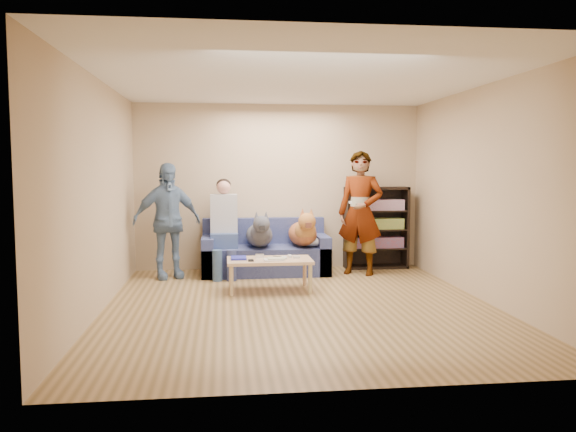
{
  "coord_description": "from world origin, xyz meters",
  "views": [
    {
      "loc": [
        -0.87,
        -6.37,
        1.62
      ],
      "look_at": [
        0.0,
        1.2,
        0.95
      ],
      "focal_mm": 35.0,
      "sensor_mm": 36.0,
      "label": 1
    }
  ],
  "objects": [
    {
      "name": "camera_silver",
      "position": [
        -0.4,
        0.97,
        0.45
      ],
      "size": [
        0.11,
        0.06,
        0.05
      ],
      "primitive_type": "cube",
      "color": "silver",
      "rests_on": "coffee_table"
    },
    {
      "name": "person_standing_left",
      "position": [
        -1.69,
        1.86,
        0.84
      ],
      "size": [
        1.06,
        0.73,
        1.68
      ],
      "primitive_type": "imported",
      "rotation": [
        0.0,
        0.0,
        0.36
      ],
      "color": "#7089B3",
      "rests_on": "ground"
    },
    {
      "name": "sofa",
      "position": [
        -0.25,
        2.1,
        0.28
      ],
      "size": [
        1.9,
        0.85,
        0.82
      ],
      "color": "#515B93",
      "rests_on": "ground"
    },
    {
      "name": "wallet",
      "position": [
        -0.53,
        0.73,
        0.43
      ],
      "size": [
        0.07,
        0.12,
        0.02
      ],
      "primitive_type": "cube",
      "color": "black",
      "rests_on": "coffee_table"
    },
    {
      "name": "ground",
      "position": [
        0.0,
        0.0,
        0.0
      ],
      "size": [
        5.0,
        5.0,
        0.0
      ],
      "primitive_type": "plane",
      "color": "brown",
      "rests_on": "ground"
    },
    {
      "name": "coffee_table",
      "position": [
        -0.28,
        0.85,
        0.37
      ],
      "size": [
        1.1,
        0.6,
        0.42
      ],
      "color": "#D8B584",
      "rests_on": "ground"
    },
    {
      "name": "magazine",
      "position": [
        -0.2,
        0.77,
        0.44
      ],
      "size": [
        0.22,
        0.17,
        0.01
      ],
      "primitive_type": "cube",
      "color": "#B5B491",
      "rests_on": "coffee_table"
    },
    {
      "name": "papers",
      "position": [
        -0.23,
        0.75,
        0.43
      ],
      "size": [
        0.26,
        0.2,
        0.02
      ],
      "primitive_type": "cube",
      "color": "beige",
      "rests_on": "coffee_table"
    },
    {
      "name": "person_seated",
      "position": [
        -0.87,
        1.97,
        0.77
      ],
      "size": [
        0.4,
        0.73,
        1.47
      ],
      "color": "#3B5483",
      "rests_on": "sofa"
    },
    {
      "name": "dog_gray",
      "position": [
        -0.34,
        1.89,
        0.63
      ],
      "size": [
        0.4,
        1.24,
        0.57
      ],
      "color": "#464850",
      "rests_on": "sofa"
    },
    {
      "name": "pen_black",
      "position": [
        -0.16,
        1.03,
        0.42
      ],
      "size": [
        0.13,
        0.08,
        0.01
      ],
      "primitive_type": "cylinder",
      "rotation": [
        0.0,
        1.57,
        -0.52
      ],
      "color": "black",
      "rests_on": "coffee_table"
    },
    {
      "name": "dog_tan",
      "position": [
        0.32,
        1.93,
        0.64
      ],
      "size": [
        0.42,
        1.17,
        0.61
      ],
      "color": "#A66032",
      "rests_on": "sofa"
    },
    {
      "name": "wall_left",
      "position": [
        -2.25,
        0.0,
        1.3
      ],
      "size": [
        0.0,
        5.0,
        5.0
      ],
      "primitive_type": "plane",
      "rotation": [
        1.57,
        0.0,
        1.57
      ],
      "color": "tan",
      "rests_on": "ground"
    },
    {
      "name": "blanket",
      "position": [
        0.44,
        1.9,
        0.49
      ],
      "size": [
        0.38,
        0.32,
        0.13
      ],
      "primitive_type": "ellipsoid",
      "color": "#B1B1B6",
      "rests_on": "sofa"
    },
    {
      "name": "ceiling",
      "position": [
        0.0,
        0.0,
        2.6
      ],
      "size": [
        5.0,
        5.0,
        0.0
      ],
      "primitive_type": "plane",
      "rotation": [
        3.14,
        0.0,
        0.0
      ],
      "color": "white",
      "rests_on": "ground"
    },
    {
      "name": "bookshelf",
      "position": [
        1.55,
        2.33,
        0.68
      ],
      "size": [
        1.0,
        0.34,
        1.3
      ],
      "color": "black",
      "rests_on": "ground"
    },
    {
      "name": "wall_front",
      "position": [
        0.0,
        -2.5,
        1.3
      ],
      "size": [
        4.5,
        0.0,
        4.5
      ],
      "primitive_type": "plane",
      "rotation": [
        -1.57,
        0.0,
        0.0
      ],
      "color": "tan",
      "rests_on": "ground"
    },
    {
      "name": "wall_back",
      "position": [
        0.0,
        2.5,
        1.3
      ],
      "size": [
        4.5,
        0.0,
        4.5
      ],
      "primitive_type": "plane",
      "rotation": [
        1.57,
        0.0,
        0.0
      ],
      "color": "tan",
      "rests_on": "ground"
    },
    {
      "name": "headphone_cup_b",
      "position": [
        -0.08,
        0.91,
        0.43
      ],
      "size": [
        0.07,
        0.07,
        0.02
      ],
      "primitive_type": "cylinder",
      "color": "white",
      "rests_on": "coffee_table"
    },
    {
      "name": "notebook_blue",
      "position": [
        -0.68,
        0.9,
        0.43
      ],
      "size": [
        0.2,
        0.26,
        0.03
      ],
      "primitive_type": "cube",
      "color": "#1C229C",
      "rests_on": "coffee_table"
    },
    {
      "name": "wall_right",
      "position": [
        2.25,
        0.0,
        1.3
      ],
      "size": [
        0.0,
        5.0,
        5.0
      ],
      "primitive_type": "plane",
      "rotation": [
        1.57,
        0.0,
        -1.57
      ],
      "color": "tan",
      "rests_on": "ground"
    },
    {
      "name": "pen_orange",
      "position": [
        -0.3,
        0.69,
        0.42
      ],
      "size": [
        0.13,
        0.06,
        0.01
      ],
      "primitive_type": "cylinder",
      "rotation": [
        0.0,
        1.57,
        0.35
      ],
      "color": "#D3511D",
      "rests_on": "coffee_table"
    },
    {
      "name": "controller_b",
      "position": [
        0.08,
        0.87,
        0.43
      ],
      "size": [
        0.09,
        0.06,
        0.03
      ],
      "primitive_type": "cube",
      "color": "silver",
      "rests_on": "coffee_table"
    },
    {
      "name": "controller_a",
      "position": [
        -0.0,
        0.95,
        0.43
      ],
      "size": [
        0.04,
        0.13,
        0.03
      ],
      "primitive_type": "cube",
      "color": "silver",
      "rests_on": "coffee_table"
    },
    {
      "name": "held_controller",
      "position": [
        0.97,
        1.63,
        1.1
      ],
      "size": [
        0.06,
        0.13,
        0.03
      ],
      "primitive_type": "cube",
      "rotation": [
        0.0,
        0.0,
        -0.14
      ],
      "color": "white",
      "rests_on": "person_standing_right"
    },
    {
      "name": "person_standing_right",
      "position": [
        1.17,
        1.83,
        0.93
      ],
      "size": [
        0.81,
        0.71,
        1.86
      ],
      "primitive_type": "imported",
      "rotation": [
        0.0,
        0.0,
        -0.49
      ],
      "color": "gray",
      "rests_on": "ground"
    },
    {
      "name": "headphone_cup_a",
      "position": [
        -0.08,
        0.83,
        0.43
      ],
      "size": [
        0.07,
        0.07,
        0.02
      ],
      "primitive_type": "cylinder",
      "color": "silver",
      "rests_on": "coffee_table"
    }
  ]
}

